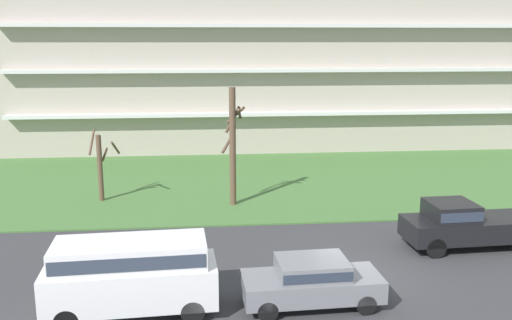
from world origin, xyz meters
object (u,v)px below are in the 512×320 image
at_px(tree_left, 233,144).
at_px(van_white_center_right, 131,271).
at_px(pickup_black_near_left, 465,224).
at_px(tree_far_left, 101,165).
at_px(sedan_gray_center_left, 312,280).

bearing_deg(tree_left, van_white_center_right, -108.29).
bearing_deg(tree_left, pickup_black_near_left, -36.93).
relative_size(tree_left, van_white_center_right, 1.14).
relative_size(tree_far_left, tree_left, 0.63).
xyz_separation_m(tree_left, van_white_center_right, (-3.74, -11.30, -1.79)).
bearing_deg(van_white_center_right, pickup_black_near_left, 16.04).
distance_m(sedan_gray_center_left, van_white_center_right, 5.65).
bearing_deg(sedan_gray_center_left, van_white_center_right, 177.53).
distance_m(tree_far_left, pickup_black_near_left, 17.82).
height_order(tree_far_left, tree_left, tree_left).
bearing_deg(tree_far_left, van_white_center_right, -76.52).
height_order(tree_left, van_white_center_right, tree_left).
relative_size(pickup_black_near_left, van_white_center_right, 1.03).
height_order(sedan_gray_center_left, van_white_center_right, van_white_center_right).
xyz_separation_m(tree_far_left, van_white_center_right, (3.03, -12.63, -0.60)).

